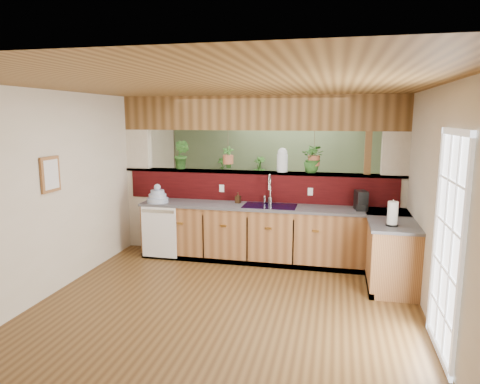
% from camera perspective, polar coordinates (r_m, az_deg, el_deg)
% --- Properties ---
extents(ground, '(4.60, 7.00, 0.01)m').
position_cam_1_polar(ground, '(6.05, 0.06, -12.00)').
color(ground, brown).
rests_on(ground, ground).
extents(ceiling, '(4.60, 7.00, 0.01)m').
position_cam_1_polar(ceiling, '(5.62, 0.07, 13.42)').
color(ceiling, brown).
rests_on(ceiling, ground).
extents(wall_back, '(4.60, 0.02, 2.60)m').
position_cam_1_polar(wall_back, '(9.11, 4.91, 3.87)').
color(wall_back, beige).
rests_on(wall_back, ground).
extents(wall_front, '(4.60, 0.02, 2.60)m').
position_cam_1_polar(wall_front, '(2.52, -18.19, -13.04)').
color(wall_front, beige).
rests_on(wall_front, ground).
extents(wall_left, '(0.02, 7.00, 2.60)m').
position_cam_1_polar(wall_left, '(6.58, -19.87, 0.97)').
color(wall_left, beige).
rests_on(wall_left, ground).
extents(wall_right, '(0.02, 7.00, 2.60)m').
position_cam_1_polar(wall_right, '(5.66, 23.43, -0.65)').
color(wall_right, beige).
rests_on(wall_right, ground).
extents(pass_through_partition, '(4.60, 0.21, 2.60)m').
position_cam_1_polar(pass_through_partition, '(7.01, 2.72, 1.16)').
color(pass_through_partition, beige).
rests_on(pass_through_partition, ground).
extents(pass_through_ledge, '(4.60, 0.21, 0.04)m').
position_cam_1_polar(pass_through_ledge, '(6.99, 2.50, 2.63)').
color(pass_through_ledge, brown).
rests_on(pass_through_ledge, ground).
extents(header_beam, '(4.60, 0.15, 0.55)m').
position_cam_1_polar(header_beam, '(6.93, 2.56, 10.48)').
color(header_beam, brown).
rests_on(header_beam, ground).
extents(sage_backwall, '(4.55, 0.02, 2.55)m').
position_cam_1_polar(sage_backwall, '(9.09, 4.89, 3.85)').
color(sage_backwall, '#576C4A').
rests_on(sage_backwall, ground).
extents(countertop, '(4.14, 1.52, 0.90)m').
position_cam_1_polar(countertop, '(6.61, 8.88, -6.09)').
color(countertop, brown).
rests_on(countertop, ground).
extents(dishwasher, '(0.58, 0.03, 0.82)m').
position_cam_1_polar(dishwasher, '(6.95, -10.76, -5.28)').
color(dishwasher, white).
rests_on(dishwasher, ground).
extents(navy_sink, '(0.82, 0.50, 0.18)m').
position_cam_1_polar(navy_sink, '(6.68, 4.00, -2.52)').
color(navy_sink, black).
rests_on(navy_sink, countertop).
extents(french_door, '(0.06, 1.02, 2.16)m').
position_cam_1_polar(french_door, '(4.47, 25.85, -6.80)').
color(french_door, white).
rests_on(french_door, ground).
extents(framed_print, '(0.04, 0.35, 0.45)m').
position_cam_1_polar(framed_print, '(5.88, -23.95, 2.15)').
color(framed_print, brown).
rests_on(framed_print, wall_left).
extents(faucet, '(0.21, 0.21, 0.49)m').
position_cam_1_polar(faucet, '(6.77, 3.97, 0.58)').
color(faucet, '#B7B7B2').
rests_on(faucet, countertop).
extents(dish_stack, '(0.34, 0.34, 0.30)m').
position_cam_1_polar(dish_stack, '(7.02, -10.93, -0.62)').
color(dish_stack, '#94A4C0').
rests_on(dish_stack, countertop).
extents(soap_dispenser, '(0.09, 0.09, 0.17)m').
position_cam_1_polar(soap_dispenser, '(6.85, -0.27, -0.76)').
color(soap_dispenser, '#362413').
rests_on(soap_dispenser, countertop).
extents(coffee_maker, '(0.15, 0.26, 0.29)m').
position_cam_1_polar(coffee_maker, '(6.58, 15.82, -1.19)').
color(coffee_maker, black).
rests_on(coffee_maker, countertop).
extents(paper_towel, '(0.16, 0.16, 0.33)m').
position_cam_1_polar(paper_towel, '(5.75, 19.67, -2.78)').
color(paper_towel, black).
rests_on(paper_towel, countertop).
extents(glass_jar, '(0.17, 0.17, 0.39)m').
position_cam_1_polar(glass_jar, '(6.91, 5.66, 4.29)').
color(glass_jar, silver).
rests_on(glass_jar, pass_through_ledge).
extents(ledge_plant_left, '(0.32, 0.28, 0.49)m').
position_cam_1_polar(ledge_plant_left, '(7.31, -7.79, 4.96)').
color(ledge_plant_left, '#27541D').
rests_on(ledge_plant_left, pass_through_ledge).
extents(ledge_plant_right, '(0.31, 0.31, 0.42)m').
position_cam_1_polar(ledge_plant_right, '(6.86, 9.48, 4.30)').
color(ledge_plant_right, '#27541D').
rests_on(ledge_plant_right, pass_through_ledge).
extents(hanging_plant_a, '(0.20, 0.17, 0.55)m').
position_cam_1_polar(hanging_plant_a, '(7.06, -1.60, 5.60)').
color(hanging_plant_a, brown).
rests_on(hanging_plant_a, header_beam).
extents(hanging_plant_b, '(0.44, 0.40, 0.54)m').
position_cam_1_polar(hanging_plant_b, '(6.85, 9.87, 5.94)').
color(hanging_plant_b, brown).
rests_on(hanging_plant_b, header_beam).
extents(shelving_console, '(1.56, 0.58, 1.02)m').
position_cam_1_polar(shelving_console, '(9.10, 0.47, -1.20)').
color(shelving_console, black).
rests_on(shelving_console, ground).
extents(shelf_plant_a, '(0.27, 0.24, 0.44)m').
position_cam_1_polar(shelf_plant_a, '(9.09, -2.32, 3.43)').
color(shelf_plant_a, '#27541D').
rests_on(shelf_plant_a, shelving_console).
extents(shelf_plant_b, '(0.30, 0.30, 0.44)m').
position_cam_1_polar(shelf_plant_b, '(8.92, 2.62, 3.31)').
color(shelf_plant_b, '#27541D').
rests_on(shelf_plant_b, shelving_console).
extents(floor_plant, '(0.86, 0.80, 0.78)m').
position_cam_1_polar(floor_plant, '(7.77, 11.63, -4.16)').
color(floor_plant, '#27541D').
rests_on(floor_plant, ground).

